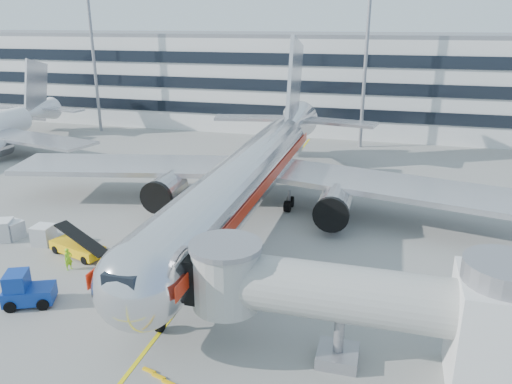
% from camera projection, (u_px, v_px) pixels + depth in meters
% --- Properties ---
extents(ground, '(180.00, 180.00, 0.00)m').
position_uv_depth(ground, '(208.00, 270.00, 37.08)').
color(ground, gray).
rests_on(ground, ground).
extents(lead_in_line, '(0.25, 70.00, 0.01)m').
position_uv_depth(lead_in_line, '(246.00, 221.00, 46.19)').
color(lead_in_line, '#FFE80D').
rests_on(lead_in_line, ground).
extents(main_jet, '(50.95, 48.70, 16.06)m').
position_uv_depth(main_jet, '(251.00, 172.00, 46.39)').
color(main_jet, silver).
rests_on(main_jet, ground).
extents(jet_bridge, '(17.80, 4.50, 7.00)m').
position_uv_depth(jet_bridge, '(374.00, 303.00, 25.47)').
color(jet_bridge, silver).
rests_on(jet_bridge, ground).
extents(terminal, '(150.00, 24.25, 15.60)m').
position_uv_depth(terminal, '(323.00, 80.00, 87.38)').
color(terminal, silver).
rests_on(terminal, ground).
extents(light_mast_west, '(2.40, 1.20, 25.45)m').
position_uv_depth(light_mast_west, '(92.00, 39.00, 79.32)').
color(light_mast_west, gray).
rests_on(light_mast_west, ground).
extents(light_mast_centre, '(2.40, 1.20, 25.45)m').
position_uv_depth(light_mast_centre, '(367.00, 41.00, 68.53)').
color(light_mast_centre, gray).
rests_on(light_mast_centre, ground).
extents(belt_loader, '(5.10, 3.04, 2.39)m').
position_uv_depth(belt_loader, '(78.00, 247.00, 39.27)').
color(belt_loader, '#FFBC0A').
rests_on(belt_loader, ground).
extents(baggage_tug, '(3.54, 2.93, 2.32)m').
position_uv_depth(baggage_tug, '(26.00, 291.00, 32.28)').
color(baggage_tug, navy).
rests_on(baggage_tug, ground).
extents(cargo_container_left, '(2.20, 2.20, 1.79)m').
position_uv_depth(cargo_container_left, '(2.00, 230.00, 41.86)').
color(cargo_container_left, '#BABDC2').
rests_on(cargo_container_left, ground).
extents(cargo_container_right, '(1.71, 1.71, 1.51)m').
position_uv_depth(cargo_container_right, '(13.00, 230.00, 42.32)').
color(cargo_container_right, '#BABDC2').
rests_on(cargo_container_right, ground).
extents(cargo_container_front, '(1.64, 1.64, 1.64)m').
position_uv_depth(cargo_container_front, '(44.00, 235.00, 41.12)').
color(cargo_container_front, '#BABDC2').
rests_on(cargo_container_front, ground).
extents(ramp_worker, '(0.65, 0.74, 1.71)m').
position_uv_depth(ramp_worker, '(68.00, 259.00, 36.88)').
color(ramp_worker, '#89DB17').
rests_on(ramp_worker, ground).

